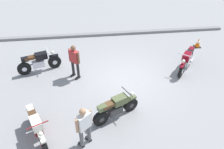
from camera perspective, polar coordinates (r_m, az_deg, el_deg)
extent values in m
plane|color=gray|center=(10.72, 3.46, -1.16)|extent=(40.00, 40.00, 0.00)
cube|color=gray|center=(14.54, 0.49, 10.24)|extent=(14.00, 0.30, 0.15)
cylinder|color=black|center=(8.10, -16.72, -16.35)|extent=(0.39, 0.61, 0.60)
cylinder|color=black|center=(9.01, -19.20, -10.11)|extent=(0.39, 0.61, 0.60)
cylinder|color=maroon|center=(8.10, -16.72, -16.35)|extent=(0.25, 0.26, 0.21)
cylinder|color=maroon|center=(9.01, -19.20, -10.11)|extent=(0.25, 0.26, 0.21)
cube|color=maroon|center=(8.51, -18.26, -12.40)|extent=(0.48, 0.63, 0.32)
cube|color=white|center=(8.08, -18.42, -11.50)|extent=(0.52, 0.64, 0.30)
cube|color=white|center=(7.85, -17.15, -14.89)|extent=(0.32, 0.47, 0.08)
cube|color=#4C331E|center=(8.38, -19.26, -9.34)|extent=(0.48, 0.65, 0.12)
cube|color=white|center=(8.62, -19.73, -8.15)|extent=(0.33, 0.38, 0.18)
cylinder|color=maroon|center=(8.83, -17.83, -10.49)|extent=(0.32, 0.55, 0.16)
cylinder|color=maroon|center=(7.67, -18.13, -11.90)|extent=(0.66, 0.31, 0.04)
sphere|color=silver|center=(7.67, -17.40, -14.00)|extent=(0.16, 0.16, 0.16)
cylinder|color=black|center=(11.15, 16.90, 0.81)|extent=(0.49, 0.58, 0.64)
cylinder|color=black|center=(12.36, 18.90, 4.18)|extent=(0.49, 0.58, 0.64)
cylinder|color=silver|center=(11.15, 16.90, 0.81)|extent=(0.25, 0.26, 0.22)
cylinder|color=silver|center=(12.36, 18.90, 4.18)|extent=(0.25, 0.26, 0.22)
cube|color=silver|center=(11.73, 18.11, 3.10)|extent=(0.56, 0.61, 0.32)
cube|color=maroon|center=(11.36, 18.21, 4.30)|extent=(0.60, 0.64, 0.30)
cube|color=maroon|center=(10.96, 17.22, 2.29)|extent=(0.40, 0.45, 0.08)
cube|color=black|center=(11.73, 18.84, 5.38)|extent=(0.57, 0.63, 0.12)
cube|color=maroon|center=(12.00, 19.21, 5.92)|extent=(0.37, 0.39, 0.18)
cylinder|color=silver|center=(12.07, 19.36, 3.55)|extent=(0.43, 0.51, 0.16)
cylinder|color=silver|center=(10.95, 17.97, 4.62)|extent=(0.58, 0.46, 0.04)
sphere|color=silver|center=(10.87, 17.45, 3.22)|extent=(0.16, 0.16, 0.16)
cylinder|color=black|center=(11.66, -14.14, 3.08)|extent=(0.65, 0.31, 0.64)
cylinder|color=black|center=(11.60, -21.08, 1.34)|extent=(0.65, 0.31, 0.64)
cylinder|color=silver|center=(11.66, -14.14, 3.08)|extent=(0.26, 0.20, 0.22)
cylinder|color=silver|center=(11.60, -21.08, 1.34)|extent=(0.26, 0.20, 0.22)
cube|color=silver|center=(11.55, -17.93, 2.56)|extent=(0.62, 0.44, 0.32)
cube|color=black|center=(11.35, -17.32, 4.47)|extent=(0.63, 0.47, 0.30)
cube|color=black|center=(11.48, -14.40, 4.53)|extent=(0.47, 0.28, 0.08)
cube|color=#4C2D19|center=(11.32, -19.55, 4.01)|extent=(0.65, 0.43, 0.12)
cube|color=black|center=(11.33, -21.01, 3.55)|extent=(0.37, 0.31, 0.18)
cylinder|color=silver|center=(11.71, -19.92, 2.31)|extent=(0.56, 0.27, 0.16)
cylinder|color=silver|center=(11.25, -15.92, 5.95)|extent=(0.24, 0.68, 0.04)
sphere|color=silver|center=(11.37, -14.67, 5.35)|extent=(0.16, 0.16, 0.16)
cylinder|color=black|center=(9.03, 4.64, -7.49)|extent=(0.61, 0.41, 0.60)
cylinder|color=black|center=(8.51, -2.85, -10.92)|extent=(0.61, 0.41, 0.60)
cylinder|color=#333333|center=(9.03, 4.64, -7.49)|extent=(0.27, 0.25, 0.21)
cylinder|color=#333333|center=(8.51, -2.85, -10.92)|extent=(0.27, 0.25, 0.21)
cube|color=#333333|center=(8.65, 0.75, -8.84)|extent=(0.63, 0.50, 0.32)
cube|color=#515B38|center=(8.45, 1.92, -6.42)|extent=(0.64, 0.53, 0.30)
cube|color=#515B38|center=(8.80, 4.74, -5.95)|extent=(0.47, 0.34, 0.08)
cube|color=brown|center=(8.26, -0.69, -7.47)|extent=(0.65, 0.50, 0.12)
cube|color=#515B38|center=(8.17, -2.49, -8.36)|extent=(0.38, 0.34, 0.18)
cylinder|color=#333333|center=(8.65, -2.13, -9.41)|extent=(0.55, 0.34, 0.16)
cylinder|color=#333333|center=(8.43, 3.81, -4.35)|extent=(0.34, 0.65, 0.04)
sphere|color=silver|center=(8.67, 4.95, -4.82)|extent=(0.16, 0.16, 0.16)
cylinder|color=#262628|center=(10.86, -9.70, 1.60)|extent=(0.18, 0.18, 0.83)
cube|color=black|center=(11.05, -9.72, -0.14)|extent=(0.25, 0.26, 0.08)
cylinder|color=#262628|center=(10.65, -8.46, 0.97)|extent=(0.18, 0.18, 0.83)
cube|color=black|center=(10.85, -8.51, -0.78)|extent=(0.25, 0.26, 0.08)
cube|color=#B23333|center=(10.36, -9.46, 4.49)|extent=(0.49, 0.49, 0.59)
cylinder|color=brown|center=(10.53, -10.53, 5.05)|extent=(0.13, 0.13, 0.56)
cylinder|color=brown|center=(10.18, -8.37, 4.07)|extent=(0.13, 0.13, 0.56)
sphere|color=brown|center=(10.14, -9.70, 6.58)|extent=(0.23, 0.23, 0.23)
cylinder|color=#59595B|center=(7.96, -5.77, -14.31)|extent=(0.18, 0.18, 0.82)
cube|color=black|center=(8.29, -5.90, -15.70)|extent=(0.24, 0.26, 0.08)
cylinder|color=#59595B|center=(7.84, -7.61, -15.61)|extent=(0.18, 0.18, 0.82)
cube|color=black|center=(8.17, -7.68, -16.97)|extent=(0.24, 0.26, 0.08)
cube|color=silver|center=(7.36, -7.07, -11.56)|extent=(0.50, 0.47, 0.58)
cylinder|color=tan|center=(7.47, -5.45, -10.35)|extent=(0.13, 0.13, 0.55)
cylinder|color=tan|center=(7.25, -8.77, -12.62)|extent=(0.13, 0.13, 0.55)
sphere|color=tan|center=(7.05, -7.33, -9.22)|extent=(0.22, 0.22, 0.22)
cube|color=black|center=(14.09, 20.48, 6.57)|extent=(0.36, 0.36, 0.03)
cone|color=orange|center=(13.97, 20.71, 7.51)|extent=(0.28, 0.28, 0.50)
cylinder|color=white|center=(13.95, 20.75, 7.65)|extent=(0.19, 0.19, 0.08)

